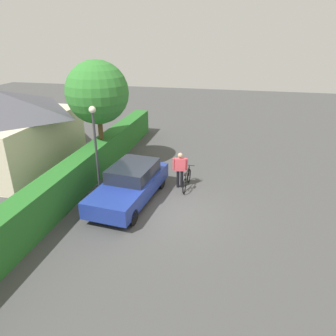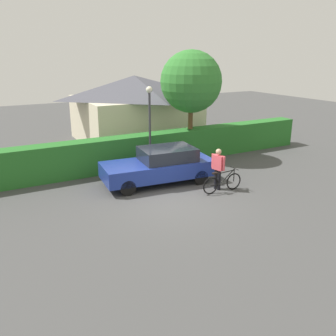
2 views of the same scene
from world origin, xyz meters
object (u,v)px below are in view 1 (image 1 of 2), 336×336
Objects in this scene: parked_car_near at (131,184)px; street_lamp at (95,138)px; bicycle at (187,180)px; tree_kerbside at (97,93)px; person_rider at (180,167)px.

street_lamp is at bearing 79.32° from parked_car_near.
bicycle is 5.96m from tree_kerbside.
street_lamp is at bearing 110.45° from bicycle.
parked_car_near is 0.88× the size of tree_kerbside.
bicycle is at bearing -88.33° from person_rider.
bicycle is at bearing -106.90° from tree_kerbside.
tree_kerbside is (3.04, 2.56, 3.08)m from parked_car_near.
person_rider is 0.31× the size of tree_kerbside.
bicycle is 4.40m from street_lamp.
bicycle is 0.67m from person_rider.
parked_car_near is 2.40m from person_rider.
bicycle is at bearing -51.72° from parked_car_near.
parked_car_near is at bearing 132.80° from person_rider.
parked_car_near is 2.34m from street_lamp.
bicycle is 1.06× the size of person_rider.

